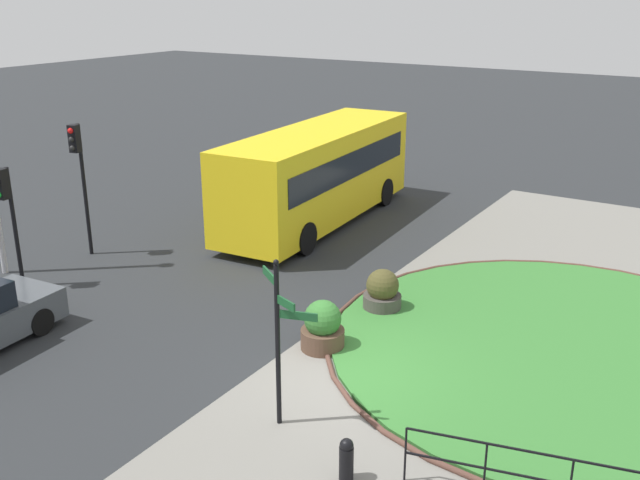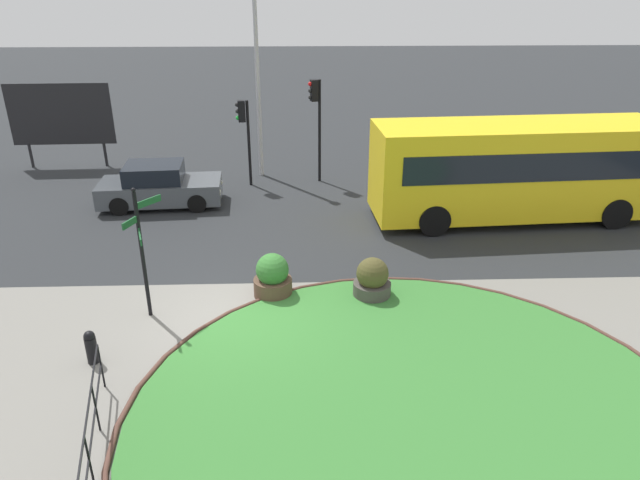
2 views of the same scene
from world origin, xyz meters
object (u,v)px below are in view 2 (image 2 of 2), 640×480
traffic_light_far (244,124)px  billboard_left (61,115)px  signpost_directional (142,245)px  planter_near_signpost (372,281)px  bus_yellow (516,169)px  bollard_foreground (91,347)px  car_near_lane (159,187)px  traffic_light_near (316,108)px  lamppost_tall (257,74)px  planter_kerbside (273,277)px

traffic_light_far → billboard_left: 8.18m
signpost_directional → planter_near_signpost: size_ratio=2.96×
bus_yellow → planter_near_signpost: 7.45m
bollard_foreground → billboard_left: size_ratio=0.18×
car_near_lane → traffic_light_near: (5.55, 2.46, 2.18)m
traffic_light_near → lamppost_tall: lamppost_tall is taller
traffic_light_far → planter_near_signpost: size_ratio=3.00×
traffic_light_far → planter_near_signpost: (3.81, -8.84, -1.91)m
planter_kerbside → lamppost_tall: bearing=94.9°
traffic_light_far → bus_yellow: bearing=150.3°
bus_yellow → traffic_light_far: size_ratio=2.88×
traffic_light_near → planter_near_signpost: traffic_light_near is taller
signpost_directional → lamppost_tall: 11.19m
planter_near_signpost → planter_kerbside: size_ratio=0.94×
car_near_lane → planter_near_signpost: size_ratio=3.96×
car_near_lane → traffic_light_near: traffic_light_near is taller
bollard_foreground → bus_yellow: size_ratio=0.08×
bollard_foreground → lamppost_tall: (2.77, 12.61, 3.62)m
traffic_light_near → car_near_lane: bearing=7.9°
car_near_lane → lamppost_tall: lamppost_tall is taller
car_near_lane → signpost_directional: bearing=-84.0°
lamppost_tall → traffic_light_near: bearing=-22.1°
billboard_left → planter_kerbside: size_ratio=3.66×
signpost_directional → planter_near_signpost: (5.32, 0.69, -1.37)m
signpost_directional → billboard_left: size_ratio=0.76×
car_near_lane → lamppost_tall: (3.35, 3.35, 3.33)m
bollard_foreground → traffic_light_far: bearing=78.6°
signpost_directional → billboard_left: bearing=117.0°
planter_near_signpost → signpost_directional: bearing=-172.6°
planter_kerbside → car_near_lane: bearing=122.6°
signpost_directional → planter_kerbside: bearing=17.1°
signpost_directional → planter_kerbside: (2.85, 0.88, -1.34)m
traffic_light_near → planter_near_signpost: 9.58m
bollard_foreground → traffic_light_near: size_ratio=0.20×
bus_yellow → signpost_directional: bearing=-154.6°
car_near_lane → bollard_foreground: bearing=-90.7°
car_near_lane → planter_kerbside: size_ratio=3.74×
planter_kerbside → bus_yellow: bearing=32.8°
car_near_lane → planter_kerbside: 7.80m
bus_yellow → planter_near_signpost: bearing=-139.1°
traffic_light_near → traffic_light_far: size_ratio=1.21×
car_near_lane → billboard_left: (-4.87, 4.76, 1.50)m
car_near_lane → planter_kerbside: car_near_lane is taller
billboard_left → lamppost_tall: bearing=-11.6°
traffic_light_far → lamppost_tall: (0.49, 1.26, 1.62)m
billboard_left → planter_near_signpost: (11.54, -11.52, -1.70)m
traffic_light_near → planter_kerbside: traffic_light_near is taller
bus_yellow → traffic_light_far: bearing=154.2°
traffic_light_far → planter_near_signpost: traffic_light_far is taller
billboard_left → car_near_lane: bearing=-46.2°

